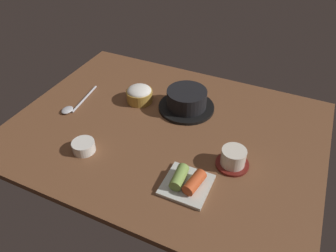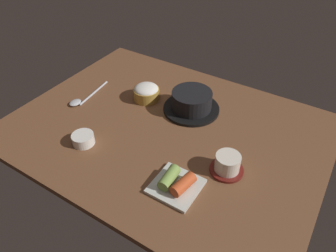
{
  "view_description": "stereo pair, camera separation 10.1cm",
  "coord_description": "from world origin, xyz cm",
  "px_view_note": "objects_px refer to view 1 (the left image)",
  "views": [
    {
      "loc": [
        34.82,
        -72.89,
        69.52
      ],
      "look_at": [
        2.0,
        -2.0,
        5.0
      ],
      "focal_mm": 34.29,
      "sensor_mm": 36.0,
      "label": 1
    },
    {
      "loc": [
        43.71,
        -68.05,
        69.52
      ],
      "look_at": [
        2.0,
        -2.0,
        5.0
      ],
      "focal_mm": 34.29,
      "sensor_mm": 36.0,
      "label": 2
    }
  ],
  "objects_px": {
    "kimchi_plate": "(187,182)",
    "spoon": "(73,106)",
    "stone_pot": "(187,100)",
    "side_bowl_near": "(84,146)",
    "tea_cup_with_saucer": "(233,158)",
    "rice_bowl": "(139,94)"
  },
  "relations": [
    {
      "from": "tea_cup_with_saucer",
      "to": "spoon",
      "type": "xyz_separation_m",
      "value": [
        -0.59,
        0.04,
        -0.02
      ]
    },
    {
      "from": "tea_cup_with_saucer",
      "to": "kimchi_plate",
      "type": "height_order",
      "value": "tea_cup_with_saucer"
    },
    {
      "from": "tea_cup_with_saucer",
      "to": "side_bowl_near",
      "type": "bearing_deg",
      "value": -163.0
    },
    {
      "from": "stone_pot",
      "to": "spoon",
      "type": "bearing_deg",
      "value": -155.95
    },
    {
      "from": "stone_pot",
      "to": "rice_bowl",
      "type": "bearing_deg",
      "value": -170.77
    },
    {
      "from": "kimchi_plate",
      "to": "spoon",
      "type": "distance_m",
      "value": 0.53
    },
    {
      "from": "stone_pot",
      "to": "kimchi_plate",
      "type": "bearing_deg",
      "value": -67.57
    },
    {
      "from": "stone_pot",
      "to": "side_bowl_near",
      "type": "xyz_separation_m",
      "value": [
        -0.2,
        -0.33,
        -0.02
      ]
    },
    {
      "from": "stone_pot",
      "to": "tea_cup_with_saucer",
      "type": "height_order",
      "value": "stone_pot"
    },
    {
      "from": "side_bowl_near",
      "to": "spoon",
      "type": "bearing_deg",
      "value": 135.46
    },
    {
      "from": "spoon",
      "to": "rice_bowl",
      "type": "bearing_deg",
      "value": 34.91
    },
    {
      "from": "stone_pot",
      "to": "rice_bowl",
      "type": "xyz_separation_m",
      "value": [
        -0.17,
        -0.03,
        -0.0
      ]
    },
    {
      "from": "side_bowl_near",
      "to": "kimchi_plate",
      "type": "bearing_deg",
      "value": 0.28
    },
    {
      "from": "rice_bowl",
      "to": "tea_cup_with_saucer",
      "type": "xyz_separation_m",
      "value": [
        0.4,
        -0.17,
        -0.0
      ]
    },
    {
      "from": "stone_pot",
      "to": "side_bowl_near",
      "type": "relative_size",
      "value": 2.87
    },
    {
      "from": "side_bowl_near",
      "to": "rice_bowl",
      "type": "bearing_deg",
      "value": 85.06
    },
    {
      "from": "tea_cup_with_saucer",
      "to": "side_bowl_near",
      "type": "height_order",
      "value": "tea_cup_with_saucer"
    },
    {
      "from": "kimchi_plate",
      "to": "spoon",
      "type": "relative_size",
      "value": 0.63
    },
    {
      "from": "stone_pot",
      "to": "spoon",
      "type": "relative_size",
      "value": 1.01
    },
    {
      "from": "rice_bowl",
      "to": "kimchi_plate",
      "type": "xyz_separation_m",
      "value": [
        0.31,
        -0.3,
        -0.01
      ]
    },
    {
      "from": "tea_cup_with_saucer",
      "to": "spoon",
      "type": "relative_size",
      "value": 0.49
    },
    {
      "from": "rice_bowl",
      "to": "side_bowl_near",
      "type": "distance_m",
      "value": 0.3
    }
  ]
}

